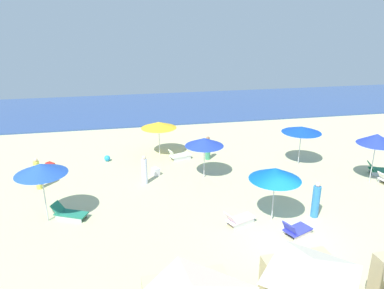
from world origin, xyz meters
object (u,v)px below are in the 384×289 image
at_px(lounge_chair_1_1, 296,230).
at_px(umbrella_4, 41,169).
at_px(cooler_box_2, 50,165).
at_px(umbrella_1, 275,174).
at_px(beachgoer_4, 208,149).
at_px(umbrella_0, 159,125).
at_px(lounge_chair_4_0, 69,213).
at_px(beach_ball_0, 107,158).
at_px(beachgoer_3, 316,201).
at_px(beachgoer_2, 38,174).
at_px(lounge_chair_1_0, 239,219).
at_px(umbrella_5, 377,139).
at_px(beachgoer_0, 145,170).
at_px(lounge_chair_5_1, 380,170).
at_px(lounge_chair_0_0, 179,156).
at_px(umbrella_3, 302,129).
at_px(cooler_box_1, 156,172).
at_px(umbrella_2, 204,142).

relative_size(lounge_chair_1_1, umbrella_4, 0.51).
bearing_deg(cooler_box_2, umbrella_1, 8.97).
distance_m(lounge_chair_1_1, beachgoer_4, 9.02).
relative_size(umbrella_0, lounge_chair_4_0, 1.36).
distance_m(umbrella_0, beach_ball_0, 3.79).
height_order(beachgoer_3, beachgoer_4, beachgoer_3).
height_order(umbrella_1, beachgoer_2, umbrella_1).
xyz_separation_m(lounge_chair_1_0, lounge_chair_4_0, (-7.18, 1.99, -0.00)).
xyz_separation_m(umbrella_5, beachgoer_0, (-11.87, 2.21, -1.69)).
height_order(lounge_chair_1_0, umbrella_5, umbrella_5).
relative_size(lounge_chair_5_1, beach_ball_0, 4.22).
bearing_deg(lounge_chair_0_0, beachgoer_3, -166.44).
height_order(umbrella_3, beachgoer_0, umbrella_3).
distance_m(lounge_chair_1_0, cooler_box_2, 12.09).
distance_m(umbrella_5, cooler_box_1, 11.86).
xyz_separation_m(umbrella_1, umbrella_3, (4.16, 5.77, -0.03)).
bearing_deg(beachgoer_0, umbrella_5, 105.11).
distance_m(umbrella_1, beach_ball_0, 11.31).
xyz_separation_m(umbrella_5, beachgoer_4, (-7.75, 4.99, -1.76)).
bearing_deg(umbrella_2, beachgoer_2, 178.11).
bearing_deg(lounge_chair_0_0, umbrella_3, -124.20).
relative_size(lounge_chair_1_0, beachgoer_0, 0.94).
height_order(umbrella_1, cooler_box_2, umbrella_1).
distance_m(umbrella_0, lounge_chair_4_0, 8.73).
distance_m(umbrella_3, beachgoer_2, 14.81).
relative_size(lounge_chair_5_1, beachgoer_3, 0.92).
height_order(beachgoer_2, beach_ball_0, beachgoer_2).
bearing_deg(cooler_box_1, umbrella_0, 141.59).
distance_m(lounge_chair_0_0, beachgoer_3, 9.33).
height_order(beachgoer_0, beach_ball_0, beachgoer_0).
height_order(umbrella_0, beachgoer_4, umbrella_0).
bearing_deg(lounge_chair_1_1, umbrella_3, -49.91).
height_order(lounge_chair_0_0, lounge_chair_1_1, lounge_chair_0_0).
bearing_deg(beachgoer_0, lounge_chair_4_0, -25.42).
xyz_separation_m(umbrella_1, cooler_box_2, (-10.47, 8.09, -2.05)).
relative_size(beachgoer_2, beachgoer_4, 1.14).
distance_m(umbrella_0, lounge_chair_1_1, 11.31).
height_order(umbrella_4, beachgoer_3, umbrella_4).
xyz_separation_m(beachgoer_2, cooler_box_2, (0.11, 2.81, -0.65)).
distance_m(lounge_chair_0_0, beachgoer_0, 3.92).
height_order(lounge_chair_1_1, umbrella_3, umbrella_3).
distance_m(beach_ball_0, cooler_box_1, 3.82).
xyz_separation_m(umbrella_0, cooler_box_2, (-6.57, -0.87, -1.84)).
distance_m(lounge_chair_0_0, cooler_box_1, 2.67).
distance_m(umbrella_1, umbrella_4, 9.80).
bearing_deg(beach_ball_0, beachgoer_4, -8.56).
height_order(lounge_chair_1_0, beachgoer_3, beachgoer_3).
xyz_separation_m(lounge_chair_0_0, cooler_box_2, (-7.66, 0.20, -0.10)).
height_order(beachgoer_3, cooler_box_1, beachgoer_3).
distance_m(lounge_chair_5_1, beach_ball_0, 15.95).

